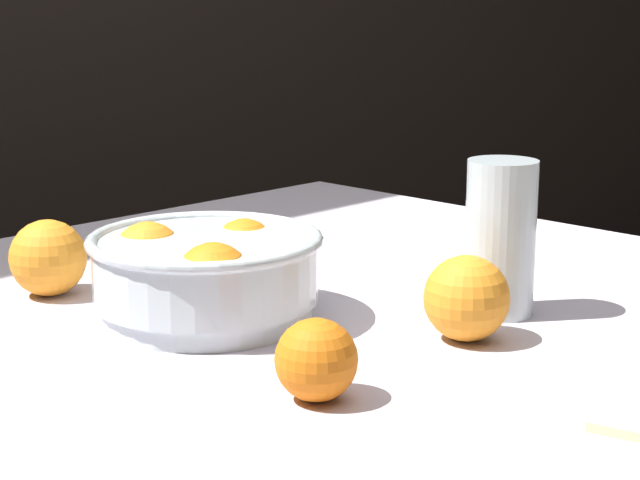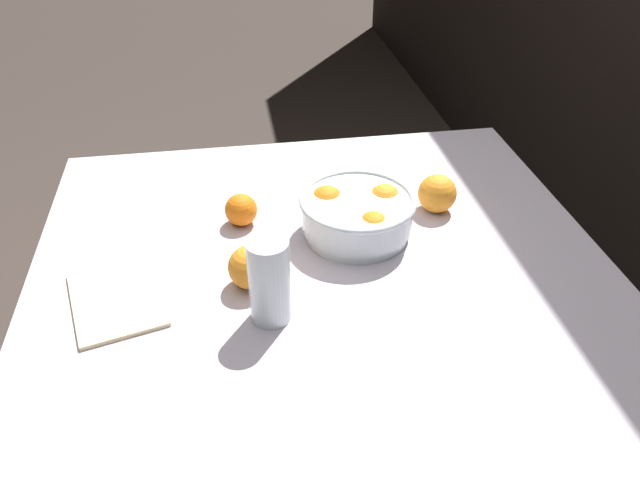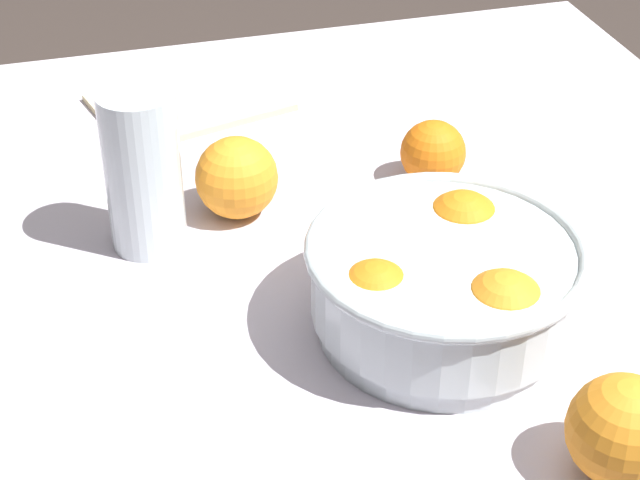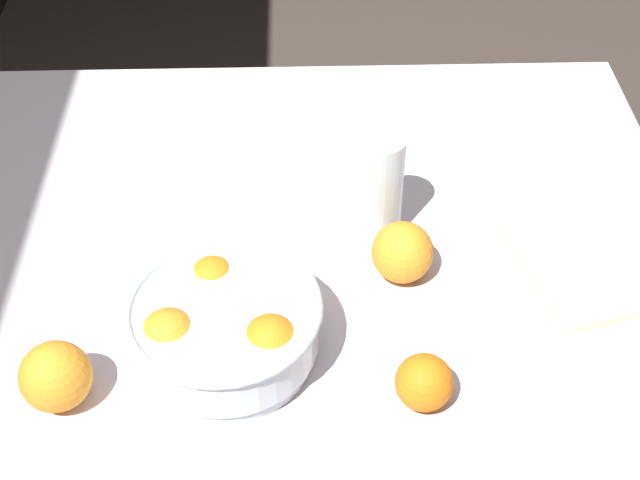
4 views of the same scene
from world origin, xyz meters
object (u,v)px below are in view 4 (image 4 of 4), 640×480
at_px(juice_glass, 377,188).
at_px(orange_loose_aside, 402,252).
at_px(fruit_bowl, 223,327).
at_px(orange_loose_near_bowl, 424,382).
at_px(orange_loose_front, 56,377).

xyz_separation_m(juice_glass, orange_loose_aside, (-0.09, -0.03, -0.03)).
bearing_deg(fruit_bowl, orange_loose_near_bowl, -108.38).
relative_size(fruit_bowl, orange_loose_front, 2.83).
height_order(orange_loose_near_bowl, orange_loose_front, orange_loose_front).
relative_size(orange_loose_near_bowl, orange_loose_aside, 0.83).
height_order(orange_loose_near_bowl, orange_loose_aside, orange_loose_aside).
relative_size(fruit_bowl, juice_glass, 1.48).
xyz_separation_m(juice_glass, orange_loose_front, (-0.29, 0.39, -0.03)).
bearing_deg(orange_loose_near_bowl, orange_loose_aside, 1.50).
distance_m(orange_loose_front, orange_loose_aside, 0.46).
xyz_separation_m(fruit_bowl, orange_loose_near_bowl, (-0.08, -0.23, -0.02)).
height_order(juice_glass, orange_loose_front, juice_glass).
bearing_deg(orange_loose_aside, orange_loose_front, 114.90).
distance_m(juice_glass, orange_loose_front, 0.48).
height_order(orange_loose_front, orange_loose_aside, orange_loose_front).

